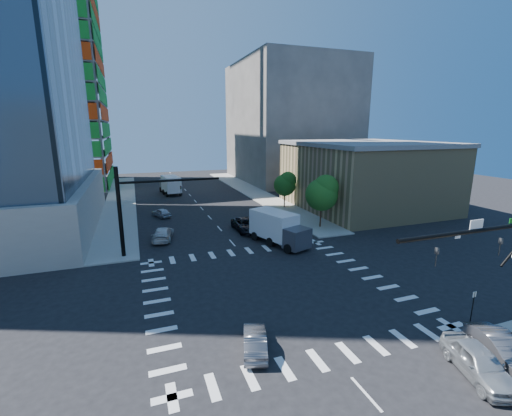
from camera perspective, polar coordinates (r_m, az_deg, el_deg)
name	(u,v)px	position (r m, az deg, el deg)	size (l,w,h in m)	color
ground	(273,289)	(28.58, 2.79, -13.26)	(160.00, 160.00, 0.00)	black
road_markings	(273,288)	(28.58, 2.79, -13.25)	(20.00, 20.00, 0.01)	silver
sidewalk_ne	(254,192)	(68.59, -0.33, 2.61)	(5.00, 60.00, 0.15)	gray
sidewalk_nw	(121,201)	(64.88, -21.64, 1.05)	(5.00, 60.00, 0.15)	gray
construction_building	(34,68)	(88.09, -33.00, 18.98)	(25.16, 34.50, 70.60)	slate
commercial_building	(364,175)	(57.89, 17.62, 5.26)	(20.50, 22.50, 10.60)	tan
bg_building_ne	(289,122)	(86.82, 5.58, 14.03)	(24.00, 30.00, 28.00)	#5A5451
signal_mast_nw	(135,203)	(35.82, -19.47, 0.80)	(10.20, 0.40, 9.00)	black
tree_south	(323,192)	(44.47, 11.09, 2.56)	(4.16, 4.16, 6.82)	#382316
tree_north	(286,184)	(55.20, 4.97, 4.08)	(3.54, 3.52, 5.78)	#382316
no_parking_sign	(473,303)	(27.68, 32.46, -13.20)	(0.30, 0.06, 2.20)	black
car_nb_near	(479,362)	(22.82, 33.11, -20.72)	(1.87, 4.66, 1.59)	#A3A7AA
car_nb_right	(502,350)	(24.56, 35.79, -18.67)	(1.63, 4.69, 1.54)	#545459
car_nb_far	(246,225)	(43.15, -1.62, -2.82)	(2.66, 5.77, 1.60)	black
car_sb_near	(163,234)	(41.27, -15.23, -4.14)	(2.07, 5.08, 1.47)	silver
car_sb_mid	(161,213)	(51.79, -15.49, -0.75)	(1.51, 3.75, 1.28)	#ADAEB5
car_sb_cross	(255,341)	(21.39, -0.18, -21.29)	(1.32, 3.77, 1.24)	#535459
box_truck_near	(280,231)	(38.05, 4.08, -3.84)	(4.99, 7.38, 3.57)	black
box_truck_far	(170,186)	(69.49, -14.16, 3.61)	(3.78, 7.15, 3.58)	black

